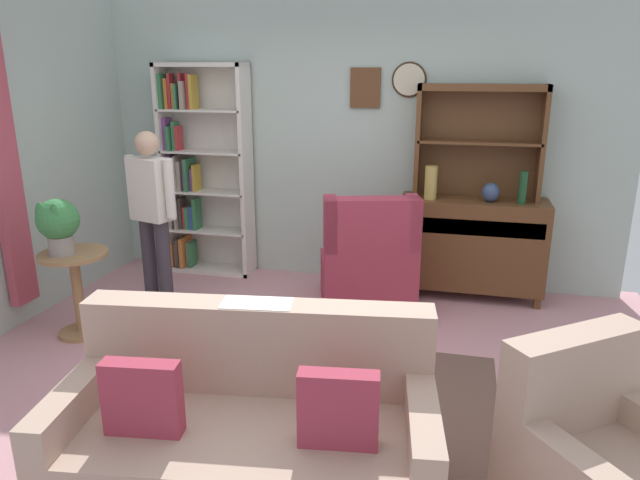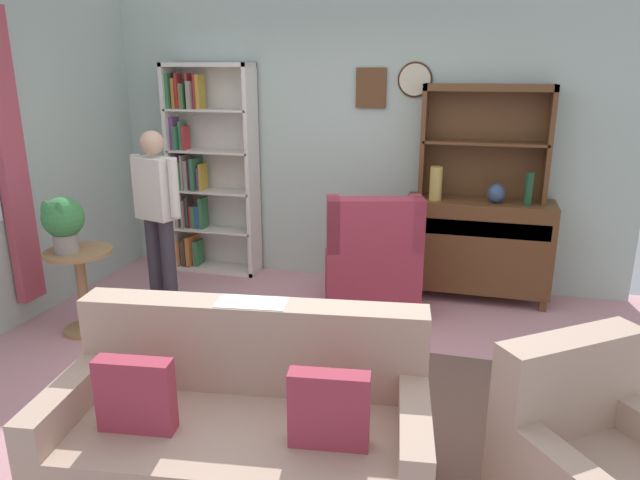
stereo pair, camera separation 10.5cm
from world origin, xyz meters
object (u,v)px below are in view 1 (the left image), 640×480
(vase_tall, at_px, (431,183))
(vase_round, at_px, (491,192))
(bottle_wine, at_px, (523,188))
(couch_floral, at_px, (249,435))
(sideboard, at_px, (471,243))
(potted_plant_large, at_px, (58,223))
(coffee_table, at_px, (296,347))
(armchair_floral, at_px, (607,475))
(book_stack, at_px, (302,330))
(bookshelf, at_px, (199,172))
(potted_plant_small, at_px, (130,315))
(plant_stand, at_px, (77,284))
(sideboard_hutch, at_px, (480,126))
(wingback_chair, at_px, (368,268))
(person_reading, at_px, (152,209))

(vase_tall, relative_size, vase_round, 1.75)
(bottle_wine, bearing_deg, couch_floral, -117.22)
(sideboard, height_order, vase_round, vase_round)
(couch_floral, relative_size, potted_plant_large, 4.38)
(bottle_wine, height_order, coffee_table, bottle_wine)
(armchair_floral, height_order, book_stack, armchair_floral)
(bottle_wine, bearing_deg, vase_round, 175.05)
(bookshelf, bearing_deg, armchair_floral, -41.25)
(sideboard, distance_m, couch_floral, 3.13)
(potted_plant_small, bearing_deg, couch_floral, -43.04)
(coffee_table, height_order, book_stack, book_stack)
(armchair_floral, height_order, plant_stand, armchair_floral)
(sideboard_hutch, xyz_separation_m, plant_stand, (-3.01, -1.68, -1.14))
(coffee_table, bearing_deg, wingback_chair, 81.90)
(vase_round, distance_m, potted_plant_small, 3.22)
(sideboard, relative_size, armchair_floral, 1.21)
(bottle_wine, bearing_deg, person_reading, -163.70)
(potted_plant_large, bearing_deg, bottle_wine, 24.20)
(bottle_wine, height_order, person_reading, person_reading)
(bookshelf, relative_size, vase_round, 12.35)
(potted_plant_large, bearing_deg, vase_round, 26.25)
(bottle_wine, xyz_separation_m, potted_plant_large, (-3.45, -1.55, -0.13))
(couch_floral, xyz_separation_m, plant_stand, (-1.94, 1.36, 0.11))
(bookshelf, bearing_deg, vase_round, -3.03)
(bottle_wine, xyz_separation_m, plant_stand, (-3.40, -1.48, -0.64))
(sideboard, xyz_separation_m, vase_round, (0.13, -0.07, 0.50))
(sideboard, bearing_deg, vase_round, -27.17)
(book_stack, bearing_deg, coffee_table, -177.95)
(sideboard_hutch, bearing_deg, coffee_table, -116.48)
(bookshelf, xyz_separation_m, sideboard, (2.71, -0.08, -0.53))
(bookshelf, relative_size, sideboard, 1.62)
(vase_tall, height_order, bottle_wine, vase_tall)
(vase_tall, bearing_deg, plant_stand, -150.31)
(person_reading, xyz_separation_m, coffee_table, (1.57, -1.08, -0.55))
(sideboard, distance_m, potted_plant_large, 3.49)
(potted_plant_small, bearing_deg, sideboard, 29.35)
(plant_stand, bearing_deg, vase_tall, 29.69)
(sideboard_hutch, bearing_deg, couch_floral, -109.43)
(potted_plant_large, xyz_separation_m, book_stack, (2.01, -0.42, -0.46))
(vase_round, height_order, couch_floral, vase_round)
(bookshelf, xyz_separation_m, wingback_chair, (1.84, -0.63, -0.66))
(armchair_floral, distance_m, plant_stand, 3.80)
(bookshelf, bearing_deg, person_reading, -86.67)
(couch_floral, bearing_deg, coffee_table, 90.45)
(sideboard, distance_m, vase_round, 0.52)
(person_reading, bearing_deg, vase_tall, 21.68)
(bookshelf, relative_size, bottle_wine, 7.33)
(vase_tall, bearing_deg, sideboard_hutch, 25.89)
(potted_plant_small, distance_m, person_reading, 0.91)
(sideboard_hutch, xyz_separation_m, armchair_floral, (0.59, -2.91, -1.27))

